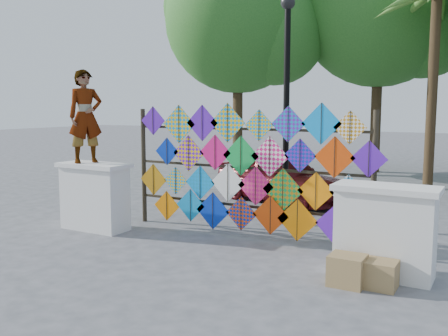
{
  "coord_description": "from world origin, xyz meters",
  "views": [
    {
      "loc": [
        4.08,
        -7.14,
        2.36
      ],
      "look_at": [
        -0.31,
        0.6,
        1.25
      ],
      "focal_mm": 40.0,
      "sensor_mm": 36.0,
      "label": 1
    }
  ],
  "objects_px": {
    "lamppost": "(287,89)",
    "vendor_woman": "(85,116)",
    "kite_rack": "(247,170)",
    "sedan": "(281,177)"
  },
  "relations": [
    {
      "from": "lamppost",
      "to": "vendor_woman",
      "type": "bearing_deg",
      "value": -145.23
    },
    {
      "from": "sedan",
      "to": "lamppost",
      "type": "relative_size",
      "value": 0.8
    },
    {
      "from": "kite_rack",
      "to": "vendor_woman",
      "type": "height_order",
      "value": "vendor_woman"
    },
    {
      "from": "vendor_woman",
      "to": "sedan",
      "type": "distance_m",
      "value": 5.07
    },
    {
      "from": "sedan",
      "to": "lamppost",
      "type": "xyz_separation_m",
      "value": [
        0.98,
        -2.1,
        2.08
      ]
    },
    {
      "from": "kite_rack",
      "to": "vendor_woman",
      "type": "xyz_separation_m",
      "value": [
        -2.96,
        -0.93,
        0.94
      ]
    },
    {
      "from": "kite_rack",
      "to": "lamppost",
      "type": "bearing_deg",
      "value": 80.66
    },
    {
      "from": "kite_rack",
      "to": "lamppost",
      "type": "relative_size",
      "value": 1.09
    },
    {
      "from": "sedan",
      "to": "lamppost",
      "type": "height_order",
      "value": "lamppost"
    },
    {
      "from": "kite_rack",
      "to": "vendor_woman",
      "type": "distance_m",
      "value": 3.24
    }
  ]
}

